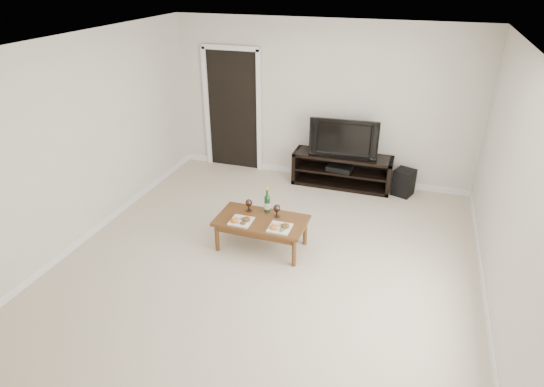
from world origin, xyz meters
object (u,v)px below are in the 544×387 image
at_px(subwoofer, 404,182).
at_px(television, 344,137).
at_px(coffee_table, 262,233).
at_px(media_console, 342,170).

bearing_deg(subwoofer, television, -160.64).
relative_size(subwoofer, coffee_table, 0.37).
height_order(subwoofer, coffee_table, subwoofer).
distance_m(media_console, subwoofer, 1.00).
height_order(television, coffee_table, television).
xyz_separation_m(media_console, television, (0.00, 0.00, 0.59)).
height_order(media_console, subwoofer, media_console).
height_order(media_console, coffee_table, media_console).
height_order(media_console, television, television).
bearing_deg(television, subwoofer, -4.29).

